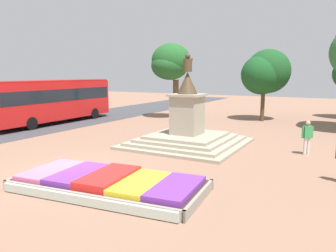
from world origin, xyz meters
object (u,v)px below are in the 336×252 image
statue_monument (187,130)px  pedestrian_near_planter (307,135)px  flower_planter (108,184)px  city_bus (51,99)px

statue_monument → pedestrian_near_planter: (5.93, 0.77, 0.12)m
flower_planter → city_bus: 16.55m
city_bus → pedestrian_near_planter: size_ratio=6.61×
city_bus → pedestrian_near_planter: (18.53, -1.29, -0.96)m
statue_monument → pedestrian_near_planter: statue_monument is taller
statue_monument → city_bus: (-12.60, 2.06, 1.08)m
flower_planter → city_bus: (-13.34, 9.65, 1.67)m
statue_monument → flower_planter: bearing=-84.4°
flower_planter → pedestrian_near_planter: (5.19, 8.36, 0.71)m
city_bus → statue_monument: bearing=-9.3°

